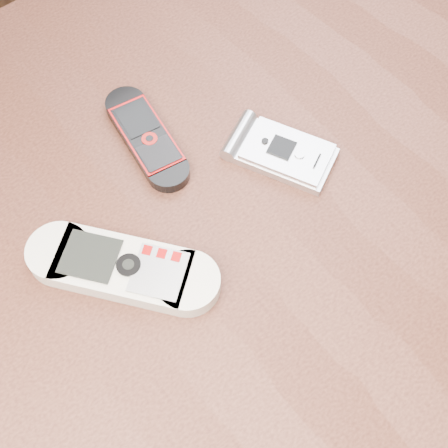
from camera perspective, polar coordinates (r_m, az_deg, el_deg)
ground at (r=1.31m, az=-0.18°, el=-16.40°), size 4.00×4.00×0.00m
table at (r=0.69m, az=-0.33°, el=-4.84°), size 1.20×0.80×0.75m
nokia_white at (r=0.58m, az=-9.25°, el=-3.97°), size 0.16×0.18×0.02m
nokia_black_red at (r=0.65m, az=-7.10°, el=7.89°), size 0.06×0.15×0.01m
motorola_razr at (r=0.64m, az=5.51°, el=6.51°), size 0.10×0.13×0.02m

